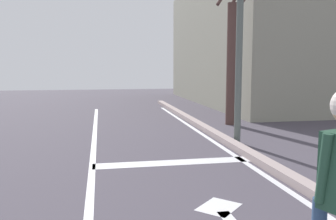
# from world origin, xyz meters

# --- Properties ---
(lane_line_center) EXTENTS (0.12, 20.00, 0.01)m
(lane_line_center) POSITION_xyz_m (0.20, 6.00, 0.00)
(lane_line_center) COLOR silver
(lane_line_center) RESTS_ON ground
(lane_line_curbside) EXTENTS (0.12, 20.00, 0.01)m
(lane_line_curbside) POSITION_xyz_m (3.11, 6.00, 0.00)
(lane_line_curbside) COLOR silver
(lane_line_curbside) RESTS_ON ground
(stop_bar) EXTENTS (3.07, 0.40, 0.01)m
(stop_bar) POSITION_xyz_m (1.73, 6.70, 0.00)
(stop_bar) COLOR silver
(stop_bar) RESTS_ON ground
(lane_arrow_head) EXTENTS (0.71, 0.71, 0.01)m
(lane_arrow_head) POSITION_xyz_m (1.88, 4.41, 0.00)
(lane_arrow_head) COLOR silver
(lane_arrow_head) RESTS_ON ground
(curb_strip) EXTENTS (0.24, 24.00, 0.14)m
(curb_strip) POSITION_xyz_m (3.36, 6.00, 0.07)
(curb_strip) COLOR #A4918F
(curb_strip) RESTS_ON ground
(roadside_tree) EXTENTS (1.08, 1.08, 4.68)m
(roadside_tree) POSITION_xyz_m (4.47, 10.93, 2.13)
(roadside_tree) COLOR #503631
(roadside_tree) RESTS_ON ground
(building_block) EXTENTS (8.42, 12.75, 6.15)m
(building_block) POSITION_xyz_m (9.47, 17.52, 3.08)
(building_block) COLOR gray
(building_block) RESTS_ON ground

